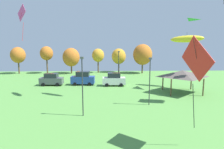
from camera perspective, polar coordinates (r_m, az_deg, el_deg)
The scene contains 18 objects.
kite_flying_1 at distance 35.15m, azimuth 20.62°, elevation 13.71°, with size 1.98×2.48×0.41m.
kite_flying_5 at distance 38.03m, azimuth 20.62°, elevation 9.49°, with size 5.68×3.34×1.88m.
kite_flying_6 at distance 31.52m, azimuth 23.66°, elevation 5.51°, with size 1.08×1.04×3.01m.
kite_flying_10 at distance 36.55m, azimuth -24.41°, elevation 15.57°, with size 2.14×2.11×5.97m.
kite_flying_11 at distance 15.45m, azimuth 22.99°, elevation 3.43°, with size 0.97×3.34×6.88m.
parked_car_leftmost at distance 38.88m, azimuth -16.91°, elevation -1.36°, with size 4.25×2.07×2.28m.
parked_car_second_from_left at distance 38.01m, azimuth -8.31°, elevation -1.10°, with size 4.50×2.15×2.58m.
parked_car_third_from_left at distance 36.87m, azimuth 0.55°, elevation -1.41°, with size 4.21×2.13×2.43m.
park_pavilion at distance 33.36m, azimuth 19.48°, elevation 0.25°, with size 6.30×5.53×3.60m.
light_post_0 at distance 21.42m, azimuth -8.45°, elevation -2.46°, with size 0.36×0.20×6.44m.
light_post_1 at distance 35.78m, azimuth 1.90°, elevation 2.20°, with size 0.36×0.20×6.44m.
light_post_2 at distance 25.49m, azimuth 10.73°, elevation -1.13°, with size 0.36×0.20×6.07m.
treeline_tree_0 at distance 56.81m, azimuth -25.28°, elevation 5.02°, with size 3.73×3.73×6.85m.
treeline_tree_1 at distance 54.70m, azimuth -18.20°, elevation 5.72°, with size 3.31×3.31×7.04m.
treeline_tree_2 at distance 52.74m, azimuth -11.60°, elevation 4.85°, with size 4.35×4.35×6.62m.
treeline_tree_3 at distance 53.14m, azimuth -4.00°, elevation 5.45°, with size 3.20×3.20×6.40m.
treeline_tree_4 at distance 53.83m, azimuth 1.94°, elevation 5.20°, with size 3.77×3.77×6.41m.
treeline_tree_5 at distance 52.66m, azimuth 8.72°, elevation 5.63°, with size 4.93×4.93×7.60m.
Camera 1 is at (0.05, 3.99, 7.82)m, focal length 32.00 mm.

